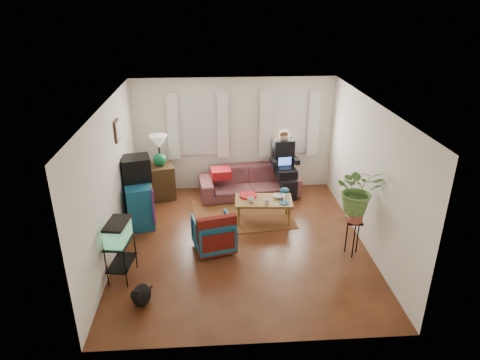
{
  "coord_description": "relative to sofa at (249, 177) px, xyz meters",
  "views": [
    {
      "loc": [
        -0.48,
        -6.79,
        4.27
      ],
      "look_at": [
        0.0,
        0.4,
        1.1
      ],
      "focal_mm": 32.0,
      "sensor_mm": 36.0,
      "label": 1
    }
  ],
  "objects": [
    {
      "name": "wall_right",
      "position": [
        1.93,
        -2.05,
        0.86
      ],
      "size": [
        0.01,
        5.0,
        2.6
      ],
      "primitive_type": "cube",
      "color": "silver",
      "rests_on": "floor"
    },
    {
      "name": "dresser",
      "position": [
        -2.31,
        -1.09,
        0.0
      ],
      "size": [
        0.71,
        1.07,
        0.88
      ],
      "primitive_type": "cube",
      "rotation": [
        0.0,
        0.0,
        0.24
      ],
      "color": "#135475",
      "rests_on": "floor"
    },
    {
      "name": "seated_person",
      "position": [
        0.8,
        0.09,
        0.23
      ],
      "size": [
        0.64,
        0.75,
        1.34
      ],
      "primitive_type": null,
      "rotation": [
        0.0,
        0.0,
        0.11
      ],
      "color": "black",
      "rests_on": "sofa"
    },
    {
      "name": "cup_b",
      "position": [
        0.22,
        -1.42,
        0.08
      ],
      "size": [
        0.11,
        0.11,
        0.1
      ],
      "primitive_type": "imported",
      "rotation": [
        0.0,
        0.0,
        -0.07
      ],
      "color": "beige",
      "rests_on": "coffee_table"
    },
    {
      "name": "serape_throw",
      "position": [
        -0.77,
        -2.48,
        0.05
      ],
      "size": [
        0.71,
        0.33,
        0.57
      ],
      "primitive_type": "cube",
      "rotation": [
        0.0,
        0.0,
        0.26
      ],
      "color": "#9E0A0A",
      "rests_on": "armchair"
    },
    {
      "name": "birdcage",
      "position": [
        0.56,
        -1.41,
        0.2
      ],
      "size": [
        0.2,
        0.2,
        0.33
      ],
      "primitive_type": null,
      "rotation": [
        0.0,
        0.0,
        -0.07
      ],
      "color": "#115B6B",
      "rests_on": "coffee_table"
    },
    {
      "name": "side_table",
      "position": [
        -1.97,
        -0.0,
        -0.05
      ],
      "size": [
        0.65,
        0.65,
        0.77
      ],
      "primitive_type": "cube",
      "rotation": [
        0.0,
        0.0,
        0.27
      ],
      "color": "#3B2616",
      "rests_on": "floor"
    },
    {
      "name": "wall_left",
      "position": [
        -2.57,
        -2.05,
        0.86
      ],
      "size": [
        0.01,
        5.0,
        2.6
      ],
      "primitive_type": "cube",
      "color": "silver",
      "rests_on": "floor"
    },
    {
      "name": "sofa",
      "position": [
        0.0,
        0.0,
        0.0
      ],
      "size": [
        2.33,
        1.14,
        0.88
      ],
      "primitive_type": "imported",
      "rotation": [
        0.0,
        0.0,
        0.11
      ],
      "color": "brown",
      "rests_on": "floor"
    },
    {
      "name": "wall_front",
      "position": [
        -0.32,
        -4.55,
        0.86
      ],
      "size": [
        4.5,
        0.01,
        2.6
      ],
      "primitive_type": "cube",
      "color": "silver",
      "rests_on": "floor"
    },
    {
      "name": "table_lamp",
      "position": [
        -1.97,
        -0.0,
        0.67
      ],
      "size": [
        0.49,
        0.49,
        0.71
      ],
      "primitive_type": null,
      "rotation": [
        0.0,
        0.0,
        0.27
      ],
      "color": "white",
      "rests_on": "side_table"
    },
    {
      "name": "crt_tv",
      "position": [
        -2.32,
        -0.99,
        0.68
      ],
      "size": [
        0.64,
        0.6,
        0.47
      ],
      "primitive_type": "cube",
      "rotation": [
        0.0,
        0.0,
        0.24
      ],
      "color": "black",
      "rests_on": "dresser"
    },
    {
      "name": "armchair",
      "position": [
        -0.84,
        -2.22,
        -0.09
      ],
      "size": [
        0.81,
        0.78,
        0.69
      ],
      "primitive_type": "imported",
      "rotation": [
        0.0,
        0.0,
        3.4
      ],
      "color": "#136B75",
      "rests_on": "floor"
    },
    {
      "name": "snack_tray",
      "position": [
        -0.12,
        -1.06,
        0.05
      ],
      "size": [
        0.37,
        0.37,
        0.04
      ],
      "primitive_type": "cylinder",
      "rotation": [
        0.0,
        0.0,
        -0.07
      ],
      "color": "#B21414",
      "rests_on": "coffee_table"
    },
    {
      "name": "coffee_table",
      "position": [
        0.18,
        -1.23,
        -0.2
      ],
      "size": [
        1.18,
        0.7,
        0.47
      ],
      "primitive_type": "cube",
      "rotation": [
        0.0,
        0.0,
        -0.07
      ],
      "color": "brown",
      "rests_on": "floor"
    },
    {
      "name": "bowl",
      "position": [
        0.49,
        -1.15,
        0.06
      ],
      "size": [
        0.24,
        0.24,
        0.06
      ],
      "primitive_type": "imported",
      "rotation": [
        0.0,
        0.0,
        -0.07
      ],
      "color": "white",
      "rests_on": "coffee_table"
    },
    {
      "name": "aquarium_stand",
      "position": [
        -2.32,
        -2.95,
        -0.1
      ],
      "size": [
        0.42,
        0.64,
        0.67
      ],
      "primitive_type": "cube",
      "rotation": [
        0.0,
        0.0,
        -0.14
      ],
      "color": "black",
      "rests_on": "floor"
    },
    {
      "name": "window_left",
      "position": [
        -1.12,
        0.43,
        1.11
      ],
      "size": [
        1.08,
        0.04,
        1.38
      ],
      "primitive_type": "cube",
      "color": "white",
      "rests_on": "wall_back"
    },
    {
      "name": "window_right",
      "position": [
        0.93,
        0.43,
        1.11
      ],
      "size": [
        1.08,
        0.04,
        1.38
      ],
      "primitive_type": "cube",
      "color": "white",
      "rests_on": "wall_back"
    },
    {
      "name": "picture_frame",
      "position": [
        -2.54,
        -1.2,
        1.51
      ],
      "size": [
        0.04,
        0.32,
        0.4
      ],
      "primitive_type": "cube",
      "color": "#3D2616",
      "rests_on": "wall_left"
    },
    {
      "name": "curtains_right",
      "position": [
        0.93,
        0.35,
        1.11
      ],
      "size": [
        1.36,
        0.06,
        1.5
      ],
      "primitive_type": "cube",
      "color": "white",
      "rests_on": "wall_back"
    },
    {
      "name": "potted_plant",
      "position": [
        1.6,
        -2.55,
        0.69
      ],
      "size": [
        0.84,
        0.76,
        0.84
      ],
      "primitive_type": "imported",
      "rotation": [
        0.0,
        0.0,
        -0.14
      ],
      "color": "#599947",
      "rests_on": "plant_stand"
    },
    {
      "name": "aquarium",
      "position": [
        -2.32,
        -2.95,
        0.41
      ],
      "size": [
        0.37,
        0.58,
        0.35
      ],
      "primitive_type": "cube",
      "rotation": [
        0.0,
        0.0,
        -0.14
      ],
      "color": "#7FD899",
      "rests_on": "aquarium_stand"
    },
    {
      "name": "wall_back",
      "position": [
        -0.32,
        0.45,
        0.86
      ],
      "size": [
        4.5,
        0.01,
        2.6
      ],
      "primitive_type": "cube",
      "color": "silver",
      "rests_on": "floor"
    },
    {
      "name": "cup_a",
      "position": [
        -0.09,
        -1.32,
        0.08
      ],
      "size": [
        0.14,
        0.14,
        0.1
      ],
      "primitive_type": "imported",
      "rotation": [
        0.0,
        0.0,
        -0.07
      ],
      "color": "white",
      "rests_on": "coffee_table"
    },
    {
      "name": "curtains_left",
      "position": [
        -1.12,
        0.35,
        1.11
      ],
      "size": [
        1.36,
        0.06,
        1.5
      ],
      "primitive_type": "cube",
      "color": "white",
      "rests_on": "wall_back"
    },
    {
      "name": "ceiling",
      "position": [
        -0.32,
        -2.05,
        2.16
      ],
      "size": [
        4.5,
        5.0,
        0.01
      ],
      "primitive_type": "cube",
      "color": "white",
      "rests_on": "wall_back"
    },
    {
      "name": "floor",
      "position": [
        -0.32,
        -2.05,
        -0.44
      ],
      "size": [
        4.5,
        5.0,
        0.01
      ],
      "primitive_type": "cube",
      "color": "#4F2B14",
      "rests_on": "ground"
    },
    {
      "name": "plant_stand",
      "position": [
        1.6,
        -2.55,
        -0.11
      ],
      "size": [
        0.32,
        0.32,
        0.67
      ],
      "primitive_type": "cube",
      "rotation": [
        0.0,
        0.0,
        -0.14
      ],
      "color": "black",
      "rests_on": "floor"
    },
    {
      "name": "area_rug",
      "position": [
        -0.24,
        -0.93,
        -0.43
      ],
      "size": [
        2.17,
        1.82,
        0.01
      ],
      "primitive_type": "cube",
      "rotation": [
        0.0,
        0.0,
        0.12
      ],
      "color": "maroon",
      "rests_on": "floor"
    },
    {
      "name": "black_cat",
      "position": [
        -1.92,
        -3.64,
        -0.26
      ],
      "size": [
        0.38,
        0.49,
        0.37
      ],
      "primitive_type": "ellipsoid",
      "rotation": [
        0.0,
        0.0,
        -0.26
      ],
      "color": "black",
      "rests_on": "floor"
    }
  ]
}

